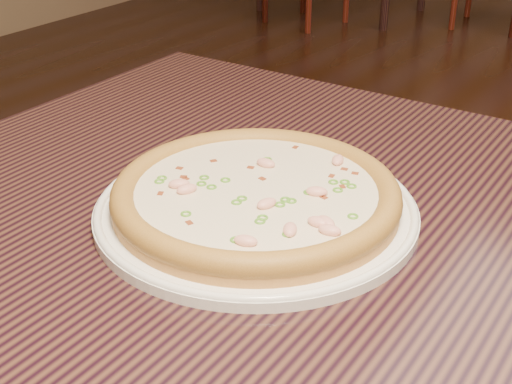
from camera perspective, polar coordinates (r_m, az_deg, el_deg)
The scene contains 3 objects.
hero_table at distance 0.86m, azimuth 8.66°, elevation -8.42°, with size 1.20×0.80×0.75m.
plate at distance 0.81m, azimuth -0.00°, elevation -1.33°, with size 0.37×0.37×0.02m.
pizza at distance 0.80m, azimuth 0.01°, elevation -0.20°, with size 0.33×0.33×0.03m.
Camera 1 is at (0.07, -0.78, 1.15)m, focal length 50.00 mm.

